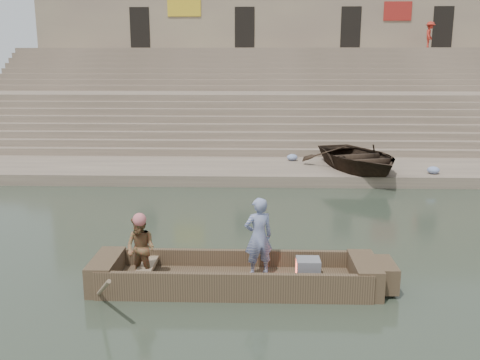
{
  "coord_description": "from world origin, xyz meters",
  "views": [
    {
      "loc": [
        -1.16,
        -12.16,
        4.38
      ],
      "look_at": [
        -1.58,
        1.01,
        1.4
      ],
      "focal_mm": 39.32,
      "sensor_mm": 36.0,
      "label": 1
    }
  ],
  "objects_px": {
    "main_rowboat": "(234,282)",
    "beached_rowboat": "(358,157)",
    "standing_man": "(259,237)",
    "rowing_man": "(141,249)",
    "pedestrian": "(430,35)",
    "television": "(307,269)"
  },
  "relations": [
    {
      "from": "rowing_man",
      "to": "beached_rowboat",
      "type": "distance_m",
      "value": 11.71
    },
    {
      "from": "main_rowboat",
      "to": "pedestrian",
      "type": "height_order",
      "value": "pedestrian"
    },
    {
      "from": "rowing_man",
      "to": "pedestrian",
      "type": "bearing_deg",
      "value": 86.98
    },
    {
      "from": "main_rowboat",
      "to": "rowing_man",
      "type": "height_order",
      "value": "rowing_man"
    },
    {
      "from": "standing_man",
      "to": "television",
      "type": "distance_m",
      "value": 1.14
    },
    {
      "from": "main_rowboat",
      "to": "television",
      "type": "bearing_deg",
      "value": -0.0
    },
    {
      "from": "main_rowboat",
      "to": "beached_rowboat",
      "type": "bearing_deg",
      "value": 66.67
    },
    {
      "from": "main_rowboat",
      "to": "rowing_man",
      "type": "xyz_separation_m",
      "value": [
        -1.8,
        -0.19,
        0.75
      ]
    },
    {
      "from": "standing_man",
      "to": "pedestrian",
      "type": "bearing_deg",
      "value": -133.48
    },
    {
      "from": "standing_man",
      "to": "pedestrian",
      "type": "relative_size",
      "value": 0.97
    },
    {
      "from": "rowing_man",
      "to": "beached_rowboat",
      "type": "relative_size",
      "value": 0.28
    },
    {
      "from": "television",
      "to": "beached_rowboat",
      "type": "height_order",
      "value": "beached_rowboat"
    },
    {
      "from": "standing_man",
      "to": "rowing_man",
      "type": "distance_m",
      "value": 2.3
    },
    {
      "from": "main_rowboat",
      "to": "television",
      "type": "distance_m",
      "value": 1.47
    },
    {
      "from": "television",
      "to": "pedestrian",
      "type": "height_order",
      "value": "pedestrian"
    },
    {
      "from": "television",
      "to": "beached_rowboat",
      "type": "xyz_separation_m",
      "value": [
        2.81,
        9.84,
        0.46
      ]
    },
    {
      "from": "main_rowboat",
      "to": "standing_man",
      "type": "bearing_deg",
      "value": 18.05
    },
    {
      "from": "standing_man",
      "to": "pedestrian",
      "type": "distance_m",
      "value": 27.5
    },
    {
      "from": "pedestrian",
      "to": "standing_man",
      "type": "bearing_deg",
      "value": -179.32
    },
    {
      "from": "main_rowboat",
      "to": "pedestrian",
      "type": "xyz_separation_m",
      "value": [
        11.29,
        24.94,
        5.91
      ]
    },
    {
      "from": "rowing_man",
      "to": "main_rowboat",
      "type": "bearing_deg",
      "value": 30.48
    },
    {
      "from": "main_rowboat",
      "to": "standing_man",
      "type": "relative_size",
      "value": 3.15
    }
  ]
}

